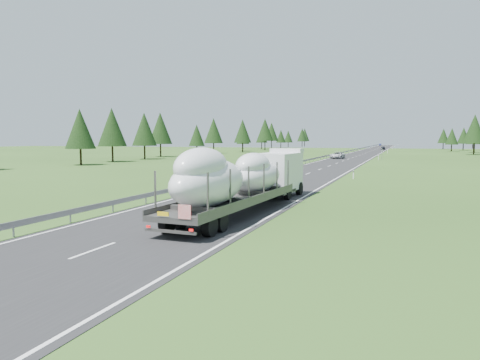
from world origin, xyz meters
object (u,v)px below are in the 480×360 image
(boat_truck, at_px, (246,177))
(distant_van, at_px, (337,155))
(highway_sign, at_px, (382,152))
(distant_car_blue, at_px, (380,145))
(distant_car_dark, at_px, (383,148))

(boat_truck, distance_m, distant_van, 80.51)
(distant_van, bearing_deg, boat_truck, -81.00)
(highway_sign, xyz_separation_m, distant_car_blue, (-10.45, 193.82, -1.15))
(distant_van, height_order, distant_car_dark, distant_van)
(distant_car_dark, bearing_deg, distant_car_blue, 93.70)
(highway_sign, height_order, distant_car_dark, highway_sign)
(boat_truck, bearing_deg, distant_car_dark, 89.81)
(distant_van, xyz_separation_m, distant_car_dark, (5.90, 90.00, -0.10))
(boat_truck, distance_m, distant_car_dark, 170.33)
(distant_car_blue, bearing_deg, distant_van, -91.42)
(boat_truck, distance_m, distant_car_blue, 270.87)
(distant_car_dark, height_order, distant_car_blue, distant_car_dark)
(boat_truck, height_order, distant_car_dark, boat_truck)
(highway_sign, xyz_separation_m, boat_truck, (-4.60, -76.98, 0.43))
(boat_truck, xyz_separation_m, distant_car_blue, (-5.85, 270.80, -1.58))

